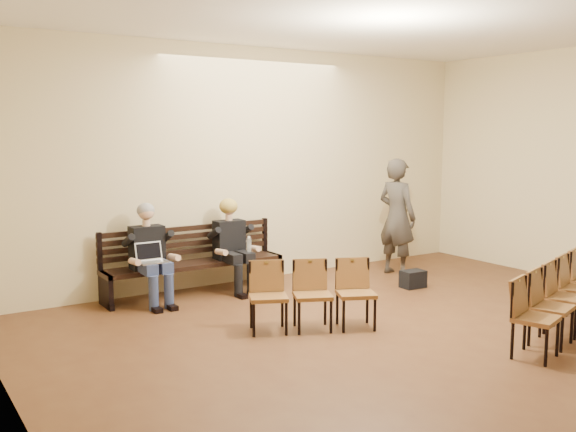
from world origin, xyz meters
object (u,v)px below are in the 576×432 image
at_px(bench, 195,278).
at_px(seated_woman, 233,249).
at_px(passerby, 397,208).
at_px(chair_row_front, 313,296).
at_px(laptop, 153,263).
at_px(chair_row_back, 566,298).
at_px(water_bottle, 249,253).
at_px(bag, 413,279).
at_px(seated_man, 150,255).

height_order(bench, seated_woman, seated_woman).
bearing_deg(bench, seated_woman, -12.74).
relative_size(seated_woman, passerby, 0.57).
bearing_deg(chair_row_front, laptop, 146.51).
relative_size(passerby, chair_row_back, 0.86).
height_order(water_bottle, chair_row_back, chair_row_back).
bearing_deg(seated_woman, water_bottle, -57.24).
height_order(water_bottle, passerby, passerby).
relative_size(water_bottle, bag, 0.66).
bearing_deg(laptop, chair_row_back, -53.19).
distance_m(seated_woman, chair_row_front, 2.12).
distance_m(bench, chair_row_back, 4.75).
xyz_separation_m(bench, passerby, (3.20, -0.60, 0.83)).
bearing_deg(seated_man, chair_row_back, -47.47).
bearing_deg(seated_woman, chair_row_front, -92.55).
distance_m(bag, chair_row_back, 2.49).
bearing_deg(bag, water_bottle, 153.64).
distance_m(seated_man, water_bottle, 1.39).
relative_size(laptop, bag, 1.04).
distance_m(bag, chair_row_front, 2.53).
bearing_deg(chair_row_back, bench, 106.96).
height_order(passerby, chair_row_front, passerby).
bearing_deg(bench, chair_row_front, -78.90).
bearing_deg(passerby, seated_woman, 70.01).
distance_m(laptop, passerby, 3.98).
height_order(bench, seated_man, seated_man).
bearing_deg(water_bottle, seated_woman, 122.76).
distance_m(seated_man, chair_row_back, 5.10).
distance_m(seated_woman, chair_row_back, 4.36).
relative_size(bag, passerby, 0.16).
bearing_deg(bag, bench, 153.51).
distance_m(passerby, chair_row_front, 3.28).
bearing_deg(laptop, seated_woman, 1.86).
relative_size(seated_man, laptop, 3.65).
height_order(laptop, passerby, passerby).
relative_size(bench, bag, 7.60).
relative_size(seated_man, bag, 3.78).
distance_m(water_bottle, chair_row_front, 1.91).
relative_size(seated_woman, chair_row_front, 0.84).
relative_size(seated_man, passerby, 0.61).
distance_m(seated_man, seated_woman, 1.23).
xyz_separation_m(laptop, water_bottle, (1.41, -0.01, -0.02)).
xyz_separation_m(passerby, chair_row_back, (-0.46, -3.27, -0.66)).
bearing_deg(chair_row_back, laptop, 116.16).
relative_size(laptop, chair_row_back, 0.14).
bearing_deg(water_bottle, seated_man, 170.80).
relative_size(laptop, water_bottle, 1.56).
relative_size(bag, chair_row_back, 0.14).
bearing_deg(bench, passerby, -10.60).
bearing_deg(seated_man, bench, 9.79).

